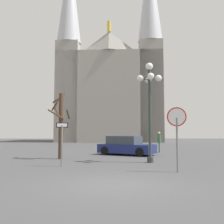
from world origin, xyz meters
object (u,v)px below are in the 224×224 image
street_lamp (150,93)px  parked_car_near_navy (126,146)px  stop_sign (177,126)px  pedestrian_walking (159,140)px  bare_tree (61,123)px  one_way_arrow_sign (62,139)px  cathedral (111,86)px

street_lamp → parked_car_near_navy: street_lamp is taller
stop_sign → pedestrian_walking: stop_sign is taller
pedestrian_walking → bare_tree: bearing=-144.3°
bare_tree → one_way_arrow_sign: bearing=-77.4°
stop_sign → parked_car_near_navy: size_ratio=0.62×
stop_sign → parked_car_near_navy: stop_sign is taller
street_lamp → bare_tree: 6.10m
street_lamp → stop_sign: bearing=-79.2°
stop_sign → parked_car_near_navy: bearing=101.9°
one_way_arrow_sign → bare_tree: 3.84m
stop_sign → bare_tree: bearing=138.7°
one_way_arrow_sign → bare_tree: size_ratio=0.50×
stop_sign → cathedral: bearing=95.0°
street_lamp → bare_tree: bearing=160.4°
one_way_arrow_sign → parked_car_near_navy: bearing=61.3°
cathedral → stop_sign: size_ratio=12.87×
parked_car_near_navy → pedestrian_walking: 3.83m
cathedral → one_way_arrow_sign: size_ratio=16.44×
pedestrian_walking → street_lamp: bearing=-104.4°
street_lamp → bare_tree: (-5.52, 1.96, -1.69)m
street_lamp → bare_tree: size_ratio=1.31×
cathedral → bare_tree: size_ratio=8.25×
one_way_arrow_sign → pedestrian_walking: size_ratio=1.26×
street_lamp → pedestrian_walking: (1.87, 7.27, -2.92)m
stop_sign → parked_car_near_navy: 8.65m
one_way_arrow_sign → parked_car_near_navy: (3.60, 6.58, -0.72)m
cathedral → street_lamp: 33.52m
cathedral → pedestrian_walking: size_ratio=20.70×
pedestrian_walking → parked_car_near_navy: bearing=-141.4°
bare_tree → stop_sign: bearing=-41.3°
pedestrian_walking → one_way_arrow_sign: bearing=-126.3°
stop_sign → street_lamp: 4.05m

